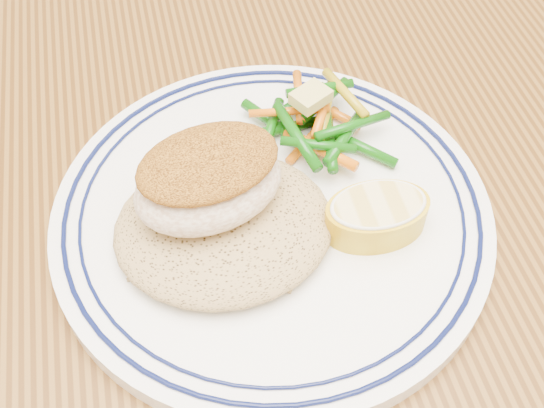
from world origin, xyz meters
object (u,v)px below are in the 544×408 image
at_px(plate, 272,214).
at_px(rice_pilaf, 224,223).
at_px(fish_fillet, 208,179).
at_px(vegetable_pile, 316,123).
at_px(lemon_wedge, 376,215).
at_px(dining_table, 305,301).

distance_m(plate, rice_pilaf, 0.04).
xyz_separation_m(plate, fish_fillet, (-0.04, -0.00, 0.05)).
height_order(plate, rice_pilaf, rice_pilaf).
relative_size(fish_fillet, vegetable_pile, 0.99).
bearing_deg(rice_pilaf, lemon_wedge, -9.66).
relative_size(rice_pilaf, lemon_wedge, 2.07).
bearing_deg(plate, dining_table, -16.02).
distance_m(plate, vegetable_pile, 0.07).
bearing_deg(dining_table, plate, 163.98).
bearing_deg(rice_pilaf, fish_fillet, 115.69).
xyz_separation_m(fish_fillet, vegetable_pile, (0.08, 0.06, -0.03)).
relative_size(fish_fillet, lemon_wedge, 1.58).
bearing_deg(dining_table, vegetable_pile, 73.24).
bearing_deg(rice_pilaf, plate, 22.32).
relative_size(plate, vegetable_pile, 2.72).
distance_m(fish_fillet, vegetable_pile, 0.10).
bearing_deg(rice_pilaf, vegetable_pile, 42.30).
bearing_deg(lemon_wedge, fish_fillet, 164.67).
bearing_deg(plate, fish_fillet, -176.06).
xyz_separation_m(fish_fillet, lemon_wedge, (0.10, -0.03, -0.03)).
height_order(vegetable_pile, lemon_wedge, vegetable_pile).
distance_m(vegetable_pile, lemon_wedge, 0.09).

